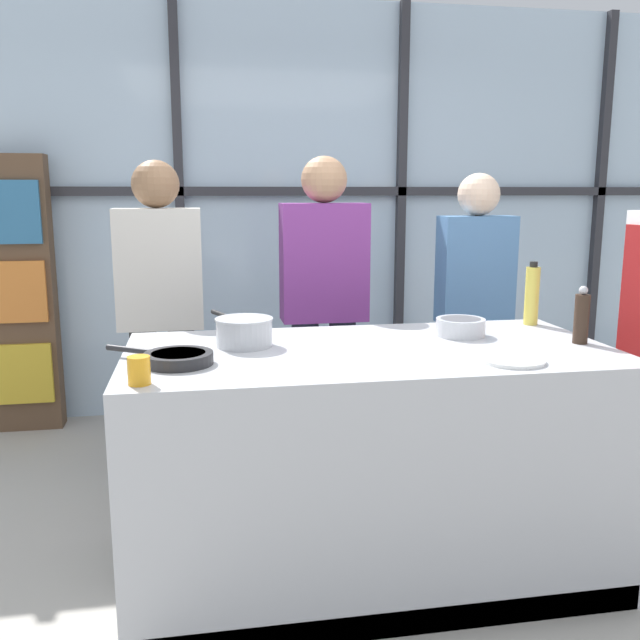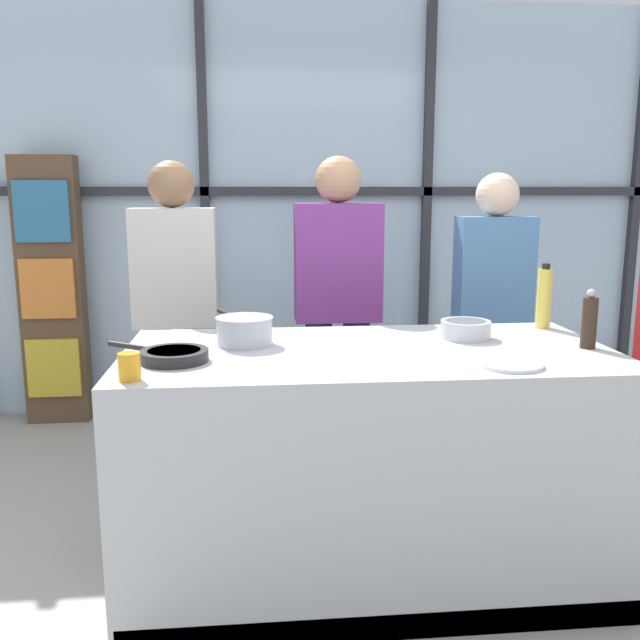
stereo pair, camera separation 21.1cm
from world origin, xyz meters
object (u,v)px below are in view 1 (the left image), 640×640
at_px(spectator_far_left, 161,305).
at_px(pepper_grinder, 582,317).
at_px(spectator_center_left, 324,299).
at_px(saucepan, 244,331).
at_px(mixing_bowl, 460,326).
at_px(spectator_center_right, 474,301).
at_px(frying_pan, 177,358).
at_px(oil_bottle, 532,295).
at_px(juice_glass_near, 139,370).
at_px(white_plate, 513,360).

distance_m(spectator_far_left, pepper_grinder, 2.02).
bearing_deg(pepper_grinder, spectator_center_left, 128.69).
xyz_separation_m(spectator_far_left, saucepan, (0.37, -0.88, 0.03)).
bearing_deg(mixing_bowl, saucepan, -177.92).
bearing_deg(mixing_bowl, spectator_center_left, 117.09).
bearing_deg(spectator_center_right, frying_pan, 35.42).
height_order(oil_bottle, juice_glass_near, oil_bottle).
relative_size(spectator_center_left, mixing_bowl, 8.29).
bearing_deg(saucepan, white_plate, -24.65).
bearing_deg(oil_bottle, spectator_center_right, 89.54).
bearing_deg(saucepan, spectator_far_left, 112.70).
bearing_deg(oil_bottle, pepper_grinder, -88.57).
bearing_deg(white_plate, spectator_far_left, 134.82).
xyz_separation_m(spectator_center_left, saucepan, (-0.48, -0.88, 0.02)).
bearing_deg(juice_glass_near, spectator_center_right, 38.91).
distance_m(spectator_center_left, saucepan, 1.01).
bearing_deg(oil_bottle, saucepan, -170.86).
bearing_deg(oil_bottle, white_plate, -121.65).
bearing_deg(spectator_far_left, saucepan, 112.70).
distance_m(mixing_bowl, juice_glass_near, 1.38).
relative_size(white_plate, juice_glass_near, 2.50).
relative_size(spectator_center_left, saucepan, 4.25).
distance_m(spectator_center_right, oil_bottle, 0.68).
bearing_deg(frying_pan, spectator_center_left, 56.88).
relative_size(frying_pan, white_plate, 1.71).
distance_m(spectator_far_left, spectator_center_left, 0.85).
bearing_deg(pepper_grinder, juice_glass_near, -169.97).
distance_m(spectator_center_right, juice_glass_near, 2.18).
xyz_separation_m(frying_pan, white_plate, (1.19, -0.18, -0.02)).
height_order(mixing_bowl, juice_glass_near, juice_glass_near).
distance_m(frying_pan, white_plate, 1.20).
relative_size(spectator_center_right, oil_bottle, 5.64).
bearing_deg(frying_pan, oil_bottle, 16.26).
relative_size(oil_bottle, pepper_grinder, 1.24).
height_order(saucepan, oil_bottle, oil_bottle).
xyz_separation_m(spectator_center_left, mixing_bowl, (0.43, -0.85, 0.00)).
bearing_deg(pepper_grinder, spectator_center_right, 90.25).
bearing_deg(juice_glass_near, oil_bottle, 22.54).
xyz_separation_m(spectator_far_left, juice_glass_near, (0.01, -1.37, 0.01)).
distance_m(frying_pan, mixing_bowl, 1.21).
height_order(spectator_far_left, mixing_bowl, spectator_far_left).
height_order(spectator_center_right, frying_pan, spectator_center_right).
distance_m(spectator_center_right, pepper_grinder, 1.08).
bearing_deg(juice_glass_near, saucepan, 53.35).
distance_m(spectator_far_left, juice_glass_near, 1.37).
distance_m(pepper_grinder, juice_glass_near, 1.73).
xyz_separation_m(mixing_bowl, juice_glass_near, (-1.28, -0.52, 0.01)).
bearing_deg(pepper_grinder, oil_bottle, 91.43).
bearing_deg(spectator_far_left, mixing_bowl, 146.57).
bearing_deg(white_plate, saucepan, 155.35).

